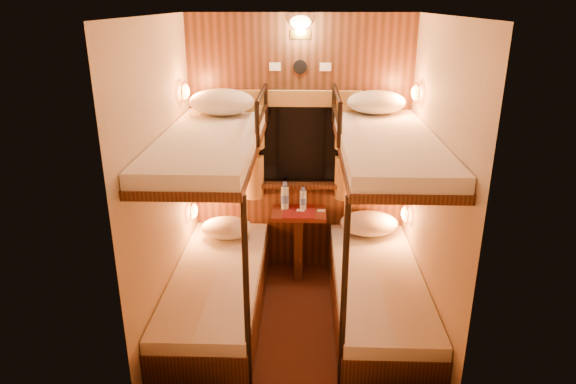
{
  "coord_description": "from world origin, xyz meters",
  "views": [
    {
      "loc": [
        0.05,
        -3.56,
        2.49
      ],
      "look_at": [
        -0.08,
        0.15,
        1.1
      ],
      "focal_mm": 32.0,
      "sensor_mm": 36.0,
      "label": 1
    }
  ],
  "objects_px": {
    "table": "(299,234)",
    "bunk_right": "(379,261)",
    "bunk_left": "(216,259)",
    "bottle_right": "(303,200)",
    "bottle_left": "(285,197)"
  },
  "relations": [
    {
      "from": "bunk_left",
      "to": "bottle_left",
      "type": "xyz_separation_m",
      "value": [
        0.52,
        0.85,
        0.21
      ]
    },
    {
      "from": "bunk_right",
      "to": "bottle_right",
      "type": "bearing_deg",
      "value": 126.13
    },
    {
      "from": "table",
      "to": "bottle_left",
      "type": "height_order",
      "value": "bottle_left"
    },
    {
      "from": "bunk_right",
      "to": "table",
      "type": "distance_m",
      "value": 1.02
    },
    {
      "from": "table",
      "to": "bottle_right",
      "type": "height_order",
      "value": "bottle_right"
    },
    {
      "from": "bunk_right",
      "to": "bottle_right",
      "type": "relative_size",
      "value": 8.53
    },
    {
      "from": "bunk_left",
      "to": "bunk_right",
      "type": "bearing_deg",
      "value": 0.0
    },
    {
      "from": "bunk_right",
      "to": "bottle_right",
      "type": "distance_m",
      "value": 1.05
    },
    {
      "from": "table",
      "to": "bunk_left",
      "type": "bearing_deg",
      "value": -129.67
    },
    {
      "from": "bunk_left",
      "to": "bottle_right",
      "type": "xyz_separation_m",
      "value": [
        0.69,
        0.83,
        0.19
      ]
    },
    {
      "from": "table",
      "to": "bunk_right",
      "type": "bearing_deg",
      "value": -50.33
    },
    {
      "from": "bottle_left",
      "to": "table",
      "type": "bearing_deg",
      "value": -26.5
    },
    {
      "from": "bottle_right",
      "to": "bunk_left",
      "type": "bearing_deg",
      "value": -129.42
    },
    {
      "from": "table",
      "to": "bottle_right",
      "type": "distance_m",
      "value": 0.34
    },
    {
      "from": "bunk_left",
      "to": "bunk_right",
      "type": "height_order",
      "value": "same"
    }
  ]
}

